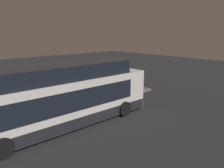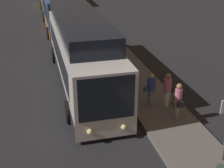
{
  "view_description": "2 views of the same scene",
  "coord_description": "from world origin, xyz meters",
  "px_view_note": "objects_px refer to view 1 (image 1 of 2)",
  "views": [
    {
      "loc": [
        -7.4,
        -11.7,
        5.8
      ],
      "look_at": [
        3.56,
        0.43,
        1.91
      ],
      "focal_mm": 35.0,
      "sensor_mm": 36.0,
      "label": 1
    },
    {
      "loc": [
        15.51,
        -2.62,
        7.52
      ],
      "look_at": [
        3.56,
        0.43,
        1.91
      ],
      "focal_mm": 50.0,
      "sensor_mm": 36.0,
      "label": 2
    }
  ],
  "objects_px": {
    "bus_lead": "(60,100)",
    "sign_post": "(119,73)",
    "passenger_with_bags": "(97,86)",
    "suitcase": "(83,94)",
    "passenger_boarding": "(85,92)",
    "passenger_waiting": "(85,88)",
    "trash_bin": "(132,86)"
  },
  "relations": [
    {
      "from": "passenger_boarding",
      "to": "trash_bin",
      "type": "height_order",
      "value": "passenger_boarding"
    },
    {
      "from": "suitcase",
      "to": "sign_post",
      "type": "xyz_separation_m",
      "value": [
        4.32,
        -0.14,
        1.37
      ]
    },
    {
      "from": "bus_lead",
      "to": "passenger_with_bags",
      "type": "height_order",
      "value": "bus_lead"
    },
    {
      "from": "passenger_waiting",
      "to": "bus_lead",
      "type": "bearing_deg",
      "value": -167.87
    },
    {
      "from": "passenger_waiting",
      "to": "suitcase",
      "type": "relative_size",
      "value": 2.07
    },
    {
      "from": "suitcase",
      "to": "trash_bin",
      "type": "height_order",
      "value": "suitcase"
    },
    {
      "from": "suitcase",
      "to": "passenger_with_bags",
      "type": "bearing_deg",
      "value": -23.41
    },
    {
      "from": "bus_lead",
      "to": "passenger_boarding",
      "type": "distance_m",
      "value": 4.84
    },
    {
      "from": "suitcase",
      "to": "sign_post",
      "type": "relative_size",
      "value": 0.32
    },
    {
      "from": "bus_lead",
      "to": "sign_post",
      "type": "xyz_separation_m",
      "value": [
        8.73,
        3.83,
        0.08
      ]
    },
    {
      "from": "passenger_boarding",
      "to": "sign_post",
      "type": "bearing_deg",
      "value": -143.77
    },
    {
      "from": "passenger_boarding",
      "to": "suitcase",
      "type": "relative_size",
      "value": 1.91
    },
    {
      "from": "passenger_with_bags",
      "to": "suitcase",
      "type": "height_order",
      "value": "passenger_with_bags"
    },
    {
      "from": "passenger_with_bags",
      "to": "passenger_boarding",
      "type": "bearing_deg",
      "value": -68.06
    },
    {
      "from": "passenger_boarding",
      "to": "passenger_waiting",
      "type": "height_order",
      "value": "passenger_waiting"
    },
    {
      "from": "passenger_with_bags",
      "to": "trash_bin",
      "type": "xyz_separation_m",
      "value": [
        4.27,
        -0.4,
        -0.63
      ]
    },
    {
      "from": "passenger_boarding",
      "to": "passenger_with_bags",
      "type": "bearing_deg",
      "value": -135.31
    },
    {
      "from": "passenger_with_bags",
      "to": "suitcase",
      "type": "xyz_separation_m",
      "value": [
        -1.18,
        0.51,
        -0.66
      ]
    },
    {
      "from": "passenger_boarding",
      "to": "suitcase",
      "type": "height_order",
      "value": "passenger_boarding"
    },
    {
      "from": "passenger_boarding",
      "to": "passenger_waiting",
      "type": "xyz_separation_m",
      "value": [
        0.47,
        0.66,
        0.09
      ]
    },
    {
      "from": "suitcase",
      "to": "sign_post",
      "type": "bearing_deg",
      "value": -1.8
    },
    {
      "from": "suitcase",
      "to": "passenger_boarding",
      "type": "bearing_deg",
      "value": -115.47
    },
    {
      "from": "passenger_boarding",
      "to": "passenger_waiting",
      "type": "relative_size",
      "value": 0.92
    },
    {
      "from": "sign_post",
      "to": "trash_bin",
      "type": "height_order",
      "value": "sign_post"
    },
    {
      "from": "bus_lead",
      "to": "sign_post",
      "type": "height_order",
      "value": "bus_lead"
    },
    {
      "from": "trash_bin",
      "to": "passenger_boarding",
      "type": "bearing_deg",
      "value": -177.79
    },
    {
      "from": "passenger_with_bags",
      "to": "bus_lead",
      "type": "bearing_deg",
      "value": -56.47
    },
    {
      "from": "passenger_with_bags",
      "to": "trash_bin",
      "type": "height_order",
      "value": "passenger_with_bags"
    },
    {
      "from": "bus_lead",
      "to": "suitcase",
      "type": "height_order",
      "value": "bus_lead"
    },
    {
      "from": "trash_bin",
      "to": "suitcase",
      "type": "bearing_deg",
      "value": 170.52
    },
    {
      "from": "trash_bin",
      "to": "sign_post",
      "type": "bearing_deg",
      "value": 145.49
    },
    {
      "from": "bus_lead",
      "to": "trash_bin",
      "type": "bearing_deg",
      "value": 17.22
    }
  ]
}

